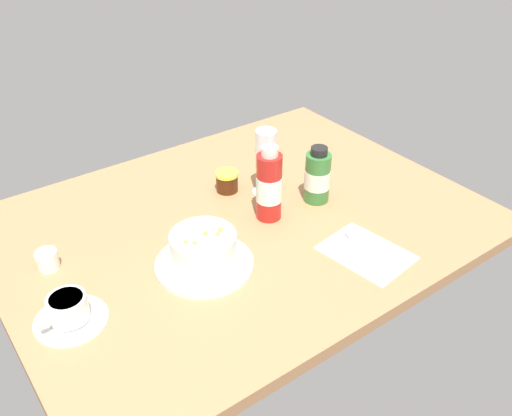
# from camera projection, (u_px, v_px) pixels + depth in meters

# --- Properties ---
(ground_plane) EXTENTS (1.10, 0.84, 0.03)m
(ground_plane) POSITION_uv_depth(u_px,v_px,m) (241.00, 224.00, 1.32)
(ground_plane) COLOR #A8754C
(porridge_bowl) EXTENTS (0.21, 0.21, 0.09)m
(porridge_bowl) POSITION_uv_depth(u_px,v_px,m) (204.00, 251.00, 1.14)
(porridge_bowl) COLOR white
(porridge_bowl) RESTS_ON ground_plane
(cutlery_setting) EXTENTS (0.16, 0.20, 0.01)m
(cutlery_setting) POSITION_uv_depth(u_px,v_px,m) (365.00, 251.00, 1.20)
(cutlery_setting) COLOR white
(cutlery_setting) RESTS_ON ground_plane
(coffee_cup) EXTENTS (0.14, 0.14, 0.06)m
(coffee_cup) POSITION_uv_depth(u_px,v_px,m) (69.00, 312.00, 1.02)
(coffee_cup) COLOR white
(coffee_cup) RESTS_ON ground_plane
(creamer_jug) EXTENTS (0.05, 0.04, 0.05)m
(creamer_jug) POSITION_uv_depth(u_px,v_px,m) (47.00, 260.00, 1.15)
(creamer_jug) COLOR white
(creamer_jug) RESTS_ON ground_plane
(wine_glass) EXTENTS (0.07, 0.07, 0.17)m
(wine_glass) POSITION_uv_depth(u_px,v_px,m) (266.00, 153.00, 1.35)
(wine_glass) COLOR white
(wine_glass) RESTS_ON ground_plane
(jam_jar) EXTENTS (0.06, 0.06, 0.05)m
(jam_jar) POSITION_uv_depth(u_px,v_px,m) (227.00, 181.00, 1.40)
(jam_jar) COLOR #421F0B
(jam_jar) RESTS_ON ground_plane
(sauce_bottle_green) EXTENTS (0.06, 0.06, 0.14)m
(sauce_bottle_green) POSITION_uv_depth(u_px,v_px,m) (317.00, 177.00, 1.35)
(sauce_bottle_green) COLOR #337233
(sauce_bottle_green) RESTS_ON ground_plane
(sauce_bottle_red) EXTENTS (0.06, 0.06, 0.18)m
(sauce_bottle_red) POSITION_uv_depth(u_px,v_px,m) (269.00, 186.00, 1.27)
(sauce_bottle_red) COLOR #B21E19
(sauce_bottle_red) RESTS_ON ground_plane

